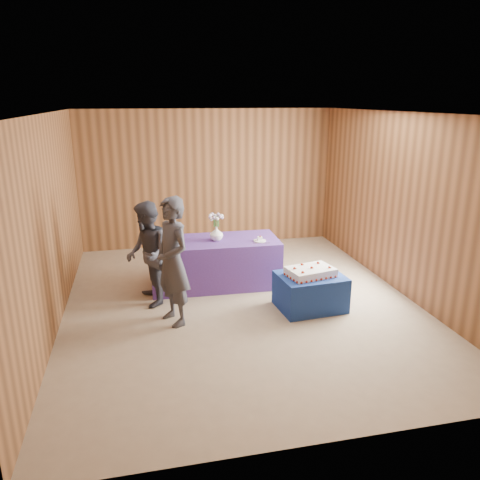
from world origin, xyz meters
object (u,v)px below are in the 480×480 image
object	(u,v)px
serving_table	(215,262)
guest_left	(173,262)
cake_table	(310,292)
guest_right	(148,254)
sheet_cake	(310,272)
vase	(216,234)

from	to	relation	value
serving_table	guest_left	distance (m)	1.48
cake_table	guest_right	distance (m)	2.38
cake_table	sheet_cake	bearing A→B (deg)	-142.25
serving_table	guest_right	world-z (taller)	guest_right
sheet_cake	guest_left	xyz separation A→B (m)	(-1.91, -0.00, 0.30)
cake_table	guest_left	xyz separation A→B (m)	(-1.92, -0.02, 0.61)
cake_table	vase	xyz separation A→B (m)	(-1.15, 1.14, 0.61)
serving_table	sheet_cake	distance (m)	1.66
cake_table	serving_table	xyz separation A→B (m)	(-1.17, 1.17, 0.12)
serving_table	guest_right	bearing A→B (deg)	-152.12
cake_table	sheet_cake	distance (m)	0.31
cake_table	serving_table	world-z (taller)	serving_table
serving_table	guest_right	xyz separation A→B (m)	(-1.05, -0.52, 0.38)
guest_left	guest_right	world-z (taller)	guest_left
serving_table	guest_right	size ratio (longest dim) A/B	1.32
guest_left	serving_table	bearing A→B (deg)	123.37
sheet_cake	guest_left	distance (m)	1.93
serving_table	guest_left	size ratio (longest dim) A/B	1.17
cake_table	guest_right	xyz separation A→B (m)	(-2.23, 0.65, 0.51)
sheet_cake	vase	distance (m)	1.65
serving_table	vase	distance (m)	0.49
guest_left	guest_right	size ratio (longest dim) A/B	1.13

